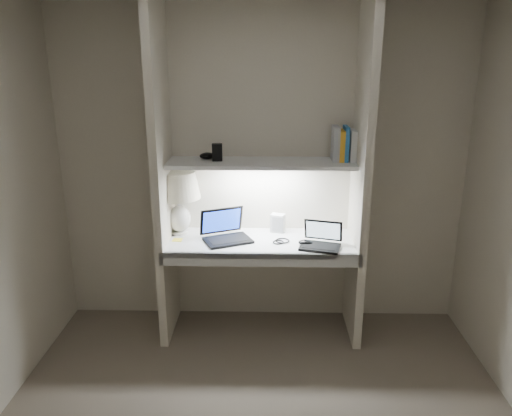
{
  "coord_description": "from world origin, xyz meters",
  "views": [
    {
      "loc": [
        0.04,
        -2.34,
        2.14
      ],
      "look_at": [
        -0.03,
        1.05,
        1.08
      ],
      "focal_mm": 35.0,
      "sensor_mm": 36.0,
      "label": 1
    }
  ],
  "objects_px": {
    "speaker": "(278,223)",
    "book_row": "(348,144)",
    "table_lamp": "(179,192)",
    "laptop_netbook": "(321,241)",
    "laptop_main": "(225,233)"
  },
  "relations": [
    {
      "from": "laptop_netbook",
      "to": "speaker",
      "type": "height_order",
      "value": "laptop_netbook"
    },
    {
      "from": "laptop_main",
      "to": "book_row",
      "type": "height_order",
      "value": "book_row"
    },
    {
      "from": "laptop_netbook",
      "to": "book_row",
      "type": "distance_m",
      "value": 0.75
    },
    {
      "from": "book_row",
      "to": "table_lamp",
      "type": "bearing_deg",
      "value": -179.84
    },
    {
      "from": "laptop_netbook",
      "to": "book_row",
      "type": "height_order",
      "value": "book_row"
    },
    {
      "from": "laptop_netbook",
      "to": "speaker",
      "type": "xyz_separation_m",
      "value": [
        -0.32,
        0.3,
        0.03
      ]
    },
    {
      "from": "laptop_main",
      "to": "speaker",
      "type": "relative_size",
      "value": 2.91
    },
    {
      "from": "laptop_main",
      "to": "laptop_netbook",
      "type": "relative_size",
      "value": 1.27
    },
    {
      "from": "speaker",
      "to": "book_row",
      "type": "bearing_deg",
      "value": 12.7
    },
    {
      "from": "table_lamp",
      "to": "laptop_netbook",
      "type": "bearing_deg",
      "value": -12.69
    },
    {
      "from": "laptop_main",
      "to": "book_row",
      "type": "distance_m",
      "value": 1.14
    },
    {
      "from": "table_lamp",
      "to": "laptop_netbook",
      "type": "height_order",
      "value": "table_lamp"
    },
    {
      "from": "table_lamp",
      "to": "book_row",
      "type": "height_order",
      "value": "book_row"
    },
    {
      "from": "table_lamp",
      "to": "laptop_main",
      "type": "relative_size",
      "value": 1.16
    },
    {
      "from": "speaker",
      "to": "book_row",
      "type": "height_order",
      "value": "book_row"
    }
  ]
}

